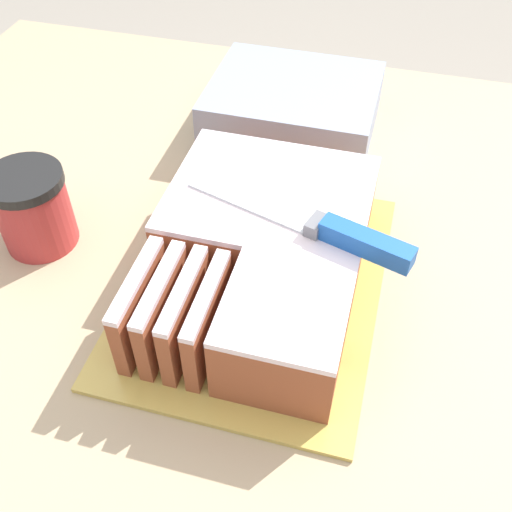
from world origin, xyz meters
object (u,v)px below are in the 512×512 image
object	(u,v)px
cake	(264,251)
storage_box	(293,109)
knife	(338,233)
cake_board	(256,284)
coffee_cup	(32,211)

from	to	relation	value
cake	storage_box	xyz separation A→B (m)	(-0.04, 0.31, -0.01)
cake	knife	size ratio (longest dim) A/B	1.22
cake_board	storage_box	xyz separation A→B (m)	(-0.03, 0.32, 0.04)
knife	storage_box	world-z (taller)	knife
cake	coffee_cup	bearing A→B (deg)	-178.51
coffee_cup	storage_box	bearing A→B (deg)	51.70
cake_board	cake	world-z (taller)	cake
cake_board	cake	size ratio (longest dim) A/B	1.18
cake	coffee_cup	distance (m)	0.29
cake_board	coffee_cup	distance (m)	0.28
knife	coffee_cup	distance (m)	0.37
storage_box	knife	bearing A→B (deg)	-69.87
cake	knife	world-z (taller)	knife
cake_board	coffee_cup	size ratio (longest dim) A/B	3.65
cake_board	coffee_cup	world-z (taller)	coffee_cup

